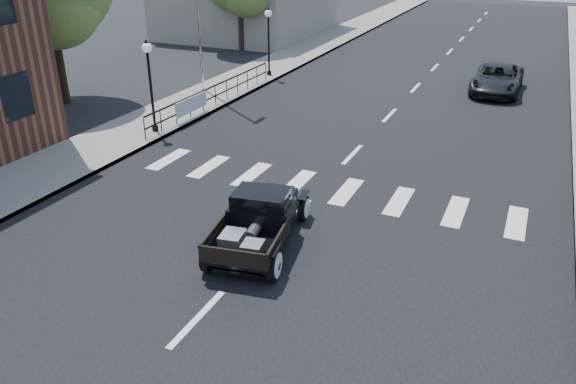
% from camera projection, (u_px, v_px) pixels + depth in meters
% --- Properties ---
extents(ground, '(120.00, 120.00, 0.00)m').
position_uv_depth(ground, '(263.00, 250.00, 13.81)').
color(ground, black).
rests_on(ground, ground).
extents(road, '(14.00, 80.00, 0.02)m').
position_uv_depth(road, '(406.00, 98.00, 26.20)').
color(road, black).
rests_on(road, ground).
extents(road_markings, '(12.00, 60.00, 0.06)m').
position_uv_depth(road_markings, '(376.00, 130.00, 22.08)').
color(road_markings, silver).
rests_on(road_markings, ground).
extents(sidewalk_left, '(3.00, 80.00, 0.15)m').
position_uv_depth(sidewalk_left, '(245.00, 79.00, 29.32)').
color(sidewalk_left, gray).
rests_on(sidewalk_left, ground).
extents(railing, '(0.08, 10.00, 1.00)m').
position_uv_depth(railing, '(215.00, 94.00, 24.50)').
color(railing, black).
rests_on(railing, sidewalk_left).
extents(banner, '(0.04, 2.20, 0.60)m').
position_uv_depth(banner, '(192.00, 110.00, 22.91)').
color(banner, silver).
rests_on(banner, sidewalk_left).
extents(lamp_post_b, '(0.36, 0.36, 3.44)m').
position_uv_depth(lamp_post_b, '(151.00, 86.00, 20.79)').
color(lamp_post_b, black).
rests_on(lamp_post_b, sidewalk_left).
extents(lamp_post_c, '(0.36, 0.36, 3.44)m').
position_uv_depth(lamp_post_c, '(269.00, 42.00, 29.06)').
color(lamp_post_c, black).
rests_on(lamp_post_c, sidewalk_left).
extents(big_tree_near, '(5.72, 5.72, 8.40)m').
position_uv_depth(big_tree_near, '(50.00, 6.00, 23.83)').
color(big_tree_near, '#546E2F').
rests_on(big_tree_near, ground).
extents(hotrod_pickup, '(2.53, 4.32, 1.41)m').
position_uv_depth(hotrod_pickup, '(259.00, 219.00, 13.75)').
color(hotrod_pickup, black).
rests_on(hotrod_pickup, ground).
extents(second_car, '(2.20, 4.70, 1.30)m').
position_uv_depth(second_car, '(497.00, 79.00, 26.84)').
color(second_car, black).
rests_on(second_car, ground).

